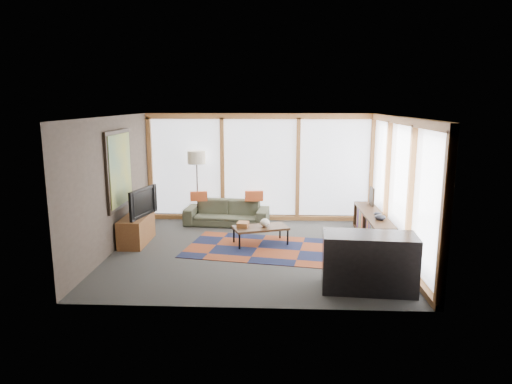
{
  "coord_description": "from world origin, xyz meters",
  "views": [
    {
      "loc": [
        0.42,
        -8.5,
        2.87
      ],
      "look_at": [
        0.0,
        0.4,
        1.1
      ],
      "focal_mm": 32.0,
      "sensor_mm": 36.0,
      "label": 1
    }
  ],
  "objects_px": {
    "floor_lamp": "(197,187)",
    "coffee_table": "(261,235)",
    "television": "(139,202)",
    "sofa": "(227,213)",
    "bookshelf": "(373,227)",
    "tv_console": "(136,230)",
    "bar_counter": "(369,262)"
  },
  "relations": [
    {
      "from": "floor_lamp",
      "to": "television",
      "type": "bearing_deg",
      "value": -116.94
    },
    {
      "from": "sofa",
      "to": "bar_counter",
      "type": "xyz_separation_m",
      "value": [
        2.6,
        -3.72,
        0.16
      ]
    },
    {
      "from": "floor_lamp",
      "to": "television",
      "type": "xyz_separation_m",
      "value": [
        -0.89,
        -1.75,
        0.0
      ]
    },
    {
      "from": "bar_counter",
      "to": "television",
      "type": "bearing_deg",
      "value": 156.61
    },
    {
      "from": "coffee_table",
      "to": "tv_console",
      "type": "height_order",
      "value": "tv_console"
    },
    {
      "from": "coffee_table",
      "to": "tv_console",
      "type": "relative_size",
      "value": 0.96
    },
    {
      "from": "tv_console",
      "to": "coffee_table",
      "type": "bearing_deg",
      "value": 1.22
    },
    {
      "from": "tv_console",
      "to": "television",
      "type": "distance_m",
      "value": 0.58
    },
    {
      "from": "coffee_table",
      "to": "television",
      "type": "bearing_deg",
      "value": -179.28
    },
    {
      "from": "television",
      "to": "tv_console",
      "type": "bearing_deg",
      "value": 121.06
    },
    {
      "from": "bookshelf",
      "to": "tv_console",
      "type": "height_order",
      "value": "bookshelf"
    },
    {
      "from": "television",
      "to": "bar_counter",
      "type": "relative_size",
      "value": 0.73
    },
    {
      "from": "sofa",
      "to": "bookshelf",
      "type": "xyz_separation_m",
      "value": [
        3.19,
        -1.14,
        0.01
      ]
    },
    {
      "from": "sofa",
      "to": "television",
      "type": "xyz_separation_m",
      "value": [
        -1.63,
        -1.51,
        0.58
      ]
    },
    {
      "from": "tv_console",
      "to": "bar_counter",
      "type": "xyz_separation_m",
      "value": [
        4.3,
        -2.18,
        0.16
      ]
    },
    {
      "from": "tv_console",
      "to": "bar_counter",
      "type": "distance_m",
      "value": 4.83
    },
    {
      "from": "television",
      "to": "coffee_table",
      "type": "bearing_deg",
      "value": -75.95
    },
    {
      "from": "bookshelf",
      "to": "floor_lamp",
      "type": "bearing_deg",
      "value": 160.73
    },
    {
      "from": "floor_lamp",
      "to": "coffee_table",
      "type": "distance_m",
      "value": 2.44
    },
    {
      "from": "floor_lamp",
      "to": "tv_console",
      "type": "relative_size",
      "value": 1.52
    },
    {
      "from": "floor_lamp",
      "to": "television",
      "type": "relative_size",
      "value": 1.68
    },
    {
      "from": "television",
      "to": "bar_counter",
      "type": "distance_m",
      "value": 4.79
    },
    {
      "from": "floor_lamp",
      "to": "bookshelf",
      "type": "relative_size",
      "value": 0.74
    },
    {
      "from": "coffee_table",
      "to": "bookshelf",
      "type": "height_order",
      "value": "bookshelf"
    },
    {
      "from": "coffee_table",
      "to": "bar_counter",
      "type": "relative_size",
      "value": 0.78
    },
    {
      "from": "sofa",
      "to": "television",
      "type": "bearing_deg",
      "value": -131.82
    },
    {
      "from": "floor_lamp",
      "to": "bookshelf",
      "type": "distance_m",
      "value": 4.2
    },
    {
      "from": "coffee_table",
      "to": "television",
      "type": "height_order",
      "value": "television"
    },
    {
      "from": "tv_console",
      "to": "sofa",
      "type": "bearing_deg",
      "value": 42.13
    },
    {
      "from": "bookshelf",
      "to": "bar_counter",
      "type": "relative_size",
      "value": 1.66
    },
    {
      "from": "floor_lamp",
      "to": "bookshelf",
      "type": "xyz_separation_m",
      "value": [
        3.93,
        -1.37,
        -0.57
      ]
    },
    {
      "from": "floor_lamp",
      "to": "bookshelf",
      "type": "bearing_deg",
      "value": -19.27
    }
  ]
}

